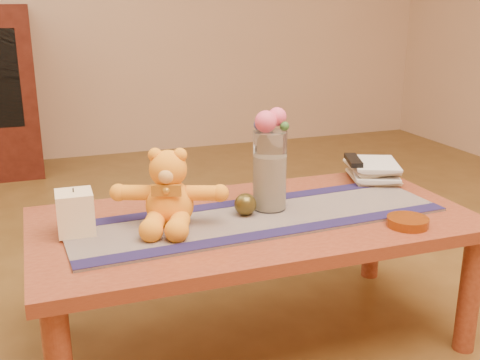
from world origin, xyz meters
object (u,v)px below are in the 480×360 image
object	(u,v)px
pillar_candle	(75,212)
teddy_bear	(169,189)
amber_dish	(408,222)
book_bottom	(352,178)
tv_remote	(353,160)
bronze_ball	(245,204)
glass_vase	(270,171)

from	to	relation	value
pillar_candle	teddy_bear	bearing A→B (deg)	-4.99
teddy_bear	amber_dish	world-z (taller)	teddy_bear
pillar_candle	amber_dish	bearing A→B (deg)	-15.99
book_bottom	amber_dish	world-z (taller)	amber_dish
pillar_candle	tv_remote	size ratio (longest dim) A/B	0.79
pillar_candle	tv_remote	world-z (taller)	pillar_candle
bronze_ball	pillar_candle	bearing A→B (deg)	176.40
glass_vase	pillar_candle	bearing A→B (deg)	179.81
glass_vase	tv_remote	size ratio (longest dim) A/B	1.62
pillar_candle	glass_vase	bearing A→B (deg)	-0.19
tv_remote	amber_dish	distance (m)	0.48
teddy_bear	amber_dish	bearing A→B (deg)	0.90
pillar_candle	bronze_ball	xyz separation A→B (m)	(0.52, -0.03, -0.03)
pillar_candle	book_bottom	xyz separation A→B (m)	(1.05, 0.20, -0.06)
book_bottom	tv_remote	distance (m)	0.08
glass_vase	amber_dish	xyz separation A→B (m)	(0.35, -0.27, -0.12)
glass_vase	bronze_ball	size ratio (longest dim) A/B	3.63
teddy_bear	pillar_candle	size ratio (longest dim) A/B	2.66
bronze_ball	amber_dish	bearing A→B (deg)	-28.80
glass_vase	book_bottom	size ratio (longest dim) A/B	1.17
teddy_bear	bronze_ball	xyz separation A→B (m)	(0.24, -0.01, -0.08)
teddy_bear	bronze_ball	distance (m)	0.26
pillar_candle	bronze_ball	distance (m)	0.52
teddy_bear	book_bottom	size ratio (longest dim) A/B	1.50
glass_vase	amber_dish	world-z (taller)	glass_vase
pillar_candle	amber_dish	xyz separation A→B (m)	(0.97, -0.28, -0.06)
amber_dish	pillar_candle	bearing A→B (deg)	164.01
book_bottom	amber_dish	xyz separation A→B (m)	(-0.08, -0.48, 0.00)
book_bottom	tv_remote	bearing A→B (deg)	-93.00
tv_remote	amber_dish	xyz separation A→B (m)	(-0.08, -0.47, -0.07)
teddy_bear	tv_remote	xyz separation A→B (m)	(0.77, 0.21, -0.04)
pillar_candle	amber_dish	world-z (taller)	pillar_candle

